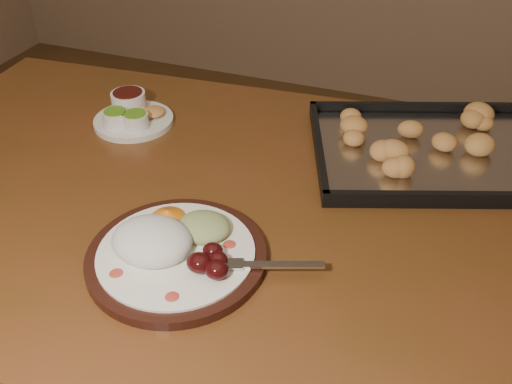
% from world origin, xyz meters
% --- Properties ---
extents(dining_table, '(1.56, 1.00, 0.75)m').
position_xyz_m(dining_table, '(0.18, -0.01, 0.65)').
color(dining_table, brown).
rests_on(dining_table, ground).
extents(dinner_plate, '(0.37, 0.28, 0.07)m').
position_xyz_m(dinner_plate, '(0.14, -0.18, 0.77)').
color(dinner_plate, black).
rests_on(dinner_plate, dining_table).
extents(condiment_saucer, '(0.17, 0.17, 0.06)m').
position_xyz_m(condiment_saucer, '(-0.15, 0.17, 0.77)').
color(condiment_saucer, silver).
rests_on(condiment_saucer, dining_table).
extents(baking_tray, '(0.56, 0.49, 0.05)m').
position_xyz_m(baking_tray, '(0.49, 0.27, 0.77)').
color(baking_tray, black).
rests_on(baking_tray, dining_table).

